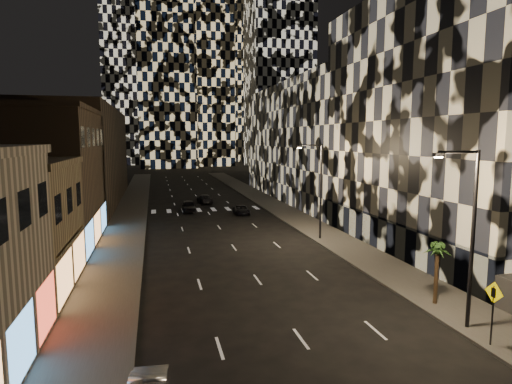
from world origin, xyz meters
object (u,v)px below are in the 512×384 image
ped_sign (493,302)px  palm_tree (437,253)px  streetlight_near (469,227)px  car_dark_midlane (189,206)px  car_dark_oncoming (205,199)px  car_dark_rightlane (242,210)px  streetlight_far (319,185)px

ped_sign → palm_tree: size_ratio=0.84×
streetlight_near → car_dark_midlane: (-10.80, 38.77, -4.60)m
streetlight_near → ped_sign: size_ratio=2.98×
car_dark_oncoming → palm_tree: bearing=97.5°
car_dark_oncoming → ped_sign: size_ratio=1.49×
car_dark_rightlane → palm_tree: 32.70m
car_dark_rightlane → ped_sign: ped_sign is taller
palm_tree → streetlight_near: bearing=-101.6°
car_dark_midlane → car_dark_rightlane: bearing=-27.4°
streetlight_far → car_dark_rightlane: (-4.34, 15.36, -4.80)m
streetlight_near → ped_sign: bearing=-91.7°
car_dark_oncoming → car_dark_rightlane: size_ratio=1.13×
streetlight_far → car_dark_rightlane: size_ratio=2.25×
streetlight_far → palm_tree: (0.65, -16.86, -2.22)m
car_dark_midlane → car_dark_rightlane: car_dark_midlane is taller
car_dark_rightlane → ped_sign: (4.28, -37.25, 1.68)m
car_dark_midlane → streetlight_far: bearing=-59.6°
streetlight_near → streetlight_far: (0.00, 20.00, 0.00)m
car_dark_midlane → car_dark_rightlane: size_ratio=1.11×
streetlight_near → car_dark_oncoming: 46.89m
palm_tree → car_dark_oncoming: bearing=101.2°
streetlight_far → ped_sign: streetlight_far is taller
ped_sign → streetlight_near: bearing=84.9°
streetlight_near → palm_tree: 3.90m
streetlight_near → car_dark_rightlane: size_ratio=2.25×
car_dark_midlane → palm_tree: bearing=-71.8°
streetlight_near → car_dark_rightlane: 35.94m
streetlight_far → car_dark_oncoming: (-7.85, 25.99, -4.70)m
streetlight_far → palm_tree: size_ratio=2.49×
car_dark_midlane → car_dark_oncoming: 7.80m
car_dark_rightlane → palm_tree: size_ratio=1.10×
car_dark_rightlane → palm_tree: palm_tree is taller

